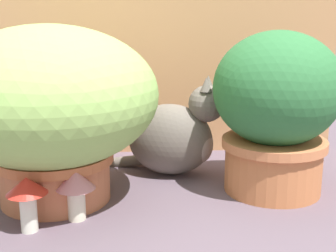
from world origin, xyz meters
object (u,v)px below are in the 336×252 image
Objects in this scene: mushroom_ornament_red at (27,193)px; mushroom_ornament_pink at (76,186)px; grass_planter at (51,104)px; cat at (176,136)px; leafy_planter at (276,108)px.

mushroom_ornament_red reaches higher than mushroom_ornament_pink.
cat is (0.33, 0.18, -0.14)m from grass_planter.
leafy_planter is 0.67m from mushroom_ornament_red.
mushroom_ornament_pink is at bearing 29.23° from mushroom_ornament_red.
cat is at bearing 149.48° from leafy_planter.
cat is 0.41m from mushroom_ornament_pink.
mushroom_ornament_pink is (0.07, -0.13, -0.17)m from grass_planter.
grass_planter is 0.23m from mushroom_ornament_pink.
grass_planter reaches higher than mushroom_ornament_pink.
leafy_planter reaches higher than mushroom_ornament_red.
mushroom_ornament_red is at bearing -98.33° from grass_planter.
leafy_planter is at bearing 16.95° from mushroom_ornament_pink.
cat is 0.52m from mushroom_ornament_red.
leafy_planter is 0.32m from cat.
mushroom_ornament_red is (-0.03, -0.19, -0.17)m from grass_planter.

